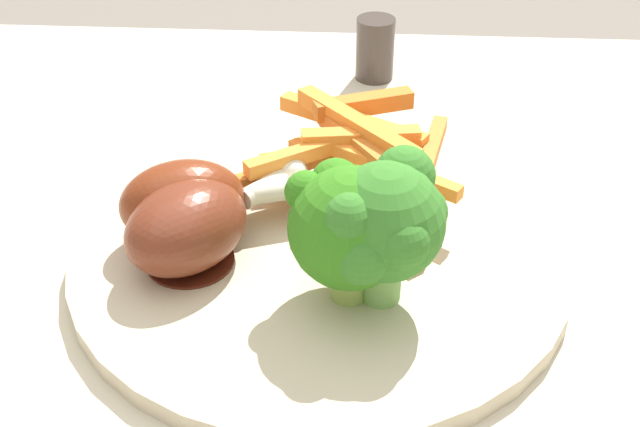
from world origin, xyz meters
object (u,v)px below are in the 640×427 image
at_px(broccoli_floret_front, 349,224).
at_px(chicken_drumstick_far, 196,224).
at_px(carrot_fries_pile, 356,158).
at_px(pepper_shaker, 375,49).
at_px(dinner_plate, 320,251).
at_px(chicken_drumstick_near, 192,201).
at_px(broccoli_floret_middle, 385,223).

height_order(broccoli_floret_front, chicken_drumstick_far, broccoli_floret_front).
bearing_deg(chicken_drumstick_far, carrot_fries_pile, 41.84).
bearing_deg(pepper_shaker, dinner_plate, -96.99).
bearing_deg(broccoli_floret_front, carrot_fries_pile, 89.30).
height_order(carrot_fries_pile, chicken_drumstick_near, chicken_drumstick_near).
distance_m(broccoli_floret_front, carrot_fries_pile, 0.10).
distance_m(dinner_plate, chicken_drumstick_near, 0.08).
bearing_deg(dinner_plate, chicken_drumstick_near, 177.72).
distance_m(dinner_plate, chicken_drumstick_far, 0.07).
distance_m(dinner_plate, broccoli_floret_front, 0.07).
distance_m(broccoli_floret_middle, pepper_shaker, 0.28).
bearing_deg(dinner_plate, pepper_shaker, 83.01).
relative_size(dinner_plate, carrot_fries_pile, 1.99).
bearing_deg(carrot_fries_pile, dinner_plate, -107.72).
xyz_separation_m(dinner_plate, chicken_drumstick_near, (-0.07, 0.00, 0.03)).
height_order(broccoli_floret_front, pepper_shaker, broccoli_floret_front).
distance_m(dinner_plate, carrot_fries_pile, 0.07).
bearing_deg(dinner_plate, chicken_drumstick_far, -164.71).
bearing_deg(carrot_fries_pile, chicken_drumstick_far, -138.16).
bearing_deg(broccoli_floret_middle, pepper_shaker, 91.04).
height_order(dinner_plate, broccoli_floret_middle, broccoli_floret_middle).
relative_size(broccoli_floret_front, pepper_shaker, 1.51).
bearing_deg(chicken_drumstick_far, chicken_drumstick_near, 105.51).
distance_m(dinner_plate, broccoli_floret_middle, 0.08).
relative_size(broccoli_floret_front, chicken_drumstick_near, 0.60).
distance_m(carrot_fries_pile, pepper_shaker, 0.18).
bearing_deg(broccoli_floret_front, broccoli_floret_middle, -14.01).
xyz_separation_m(chicken_drumstick_far, pepper_shaker, (0.09, 0.25, -0.01)).
height_order(dinner_plate, carrot_fries_pile, carrot_fries_pile).
relative_size(carrot_fries_pile, pepper_shaker, 2.85).
relative_size(chicken_drumstick_near, chicken_drumstick_far, 1.08).
height_order(dinner_plate, chicken_drumstick_near, chicken_drumstick_near).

